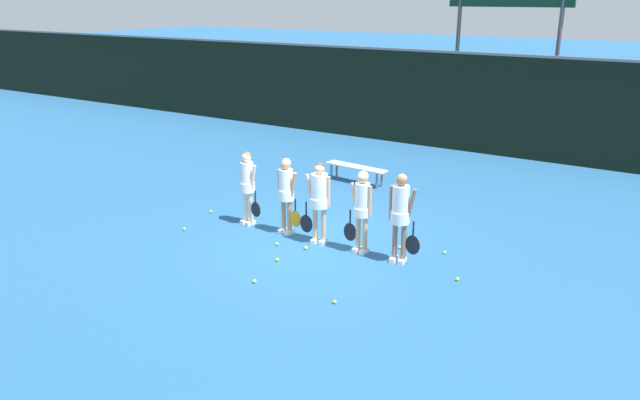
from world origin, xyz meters
The scene contains 20 objects.
ground_plane centered at (0.00, 0.00, 0.00)m, with size 140.00×140.00×0.00m, color #235684.
fence_windscreen centered at (0.00, 9.55, 1.65)m, with size 60.00×0.08×3.28m.
scoreboard centered at (0.28, 11.39, 4.71)m, with size 4.18×0.15×5.94m.
bench_courtside centered at (-1.51, 4.33, 0.41)m, with size 1.90×0.54×0.47m.
player_0 centered at (-1.95, 0.09, 1.00)m, with size 0.61×0.35×1.70m.
player_1 centered at (-0.87, 0.09, 1.01)m, with size 0.63×0.35×1.70m.
player_2 centered at (0.03, -0.01, 1.05)m, with size 0.69×0.40×1.75m.
player_3 centered at (1.03, 0.03, 1.02)m, with size 0.63×0.34×1.72m.
player_4 centered at (1.90, 0.00, 1.07)m, with size 0.67×0.38×1.80m.
tennis_ball_0 centered at (-0.14, -1.27, 0.03)m, with size 0.07×0.07×0.07m, color #CCE033.
tennis_ball_1 centered at (0.09, -2.29, 0.04)m, with size 0.07×0.07×0.07m, color #CCE033.
tennis_ball_2 centered at (1.63, 0.62, 0.03)m, with size 0.07×0.07×0.07m, color #CCE033.
tennis_ball_3 centered at (-3.20, 0.19, 0.03)m, with size 0.07×0.07×0.07m, color #CCE033.
tennis_ball_4 centered at (-0.64, -0.61, 0.03)m, with size 0.07×0.07×0.07m, color #CCE033.
tennis_ball_5 centered at (2.51, 0.87, 0.03)m, with size 0.06×0.06×0.06m, color #CCE033.
tennis_ball_6 centered at (3.19, -0.20, 0.03)m, with size 0.07×0.07×0.07m, color #CCE033.
tennis_ball_7 centered at (-0.15, 0.49, 0.03)m, with size 0.07×0.07×0.07m, color #CCE033.
tennis_ball_8 centered at (1.74, -2.18, 0.03)m, with size 0.07×0.07×0.07m, color #CCE033.
tennis_ball_9 centered at (-2.91, -1.01, 0.03)m, with size 0.07×0.07×0.07m, color #CCE033.
tennis_ball_10 centered at (0.00, -0.47, 0.04)m, with size 0.07×0.07×0.07m, color #CCE033.
Camera 1 is at (6.68, -10.37, 5.02)m, focal length 35.00 mm.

